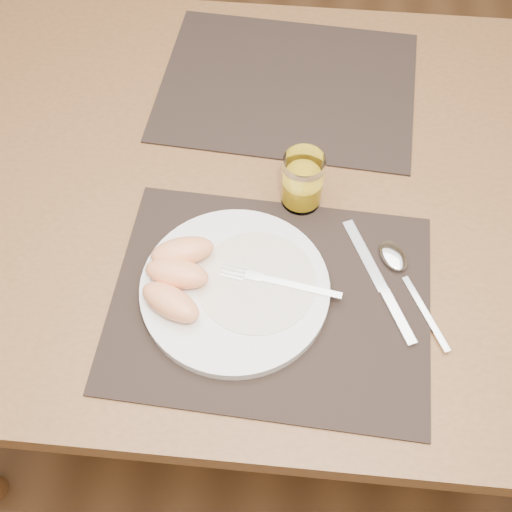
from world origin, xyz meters
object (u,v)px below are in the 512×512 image
object	(u,v)px
fork	(270,280)
spoon	(398,264)
table	(280,212)
placemat_far	(288,86)
placemat_near	(271,301)
juice_glass	(302,183)
plate	(235,289)
knife	(384,290)

from	to	relation	value
fork	spoon	bearing A→B (deg)	15.84
table	placemat_far	distance (m)	0.24
placemat_near	juice_glass	world-z (taller)	juice_glass
placemat_near	plate	xyz separation A→B (m)	(-0.05, 0.01, 0.01)
plate	knife	distance (m)	0.21
placemat_near	fork	distance (m)	0.03
knife	spoon	xyz separation A→B (m)	(0.02, 0.05, 0.00)
table	placemat_far	size ratio (longest dim) A/B	3.11
knife	placemat_far	bearing A→B (deg)	111.95
plate	spoon	xyz separation A→B (m)	(0.23, 0.07, -0.00)
table	placemat_far	bearing A→B (deg)	91.38
knife	juice_glass	size ratio (longest dim) A/B	2.18
placemat_far	spoon	distance (m)	0.41
plate	placemat_near	bearing A→B (deg)	-9.49
placemat_near	placemat_far	bearing A→B (deg)	90.77
spoon	juice_glass	bearing A→B (deg)	143.58
placemat_near	placemat_far	world-z (taller)	same
placemat_near	knife	xyz separation A→B (m)	(0.16, 0.03, 0.00)
knife	placemat_near	bearing A→B (deg)	-169.69
fork	spoon	xyz separation A→B (m)	(0.18, 0.05, -0.01)
table	plate	xyz separation A→B (m)	(-0.05, -0.21, 0.10)
table	knife	bearing A→B (deg)	-49.98
table	placemat_near	xyz separation A→B (m)	(0.00, -0.22, 0.09)
plate	juice_glass	bearing A→B (deg)	64.19
placemat_far	spoon	size ratio (longest dim) A/B	2.48
table	juice_glass	distance (m)	0.14
placemat_far	spoon	bearing A→B (deg)	-63.01
table	spoon	bearing A→B (deg)	-38.87
placemat_near	knife	size ratio (longest dim) A/B	2.18
table	plate	size ratio (longest dim) A/B	5.19
placemat_near	table	bearing A→B (deg)	90.16
placemat_far	knife	bearing A→B (deg)	-68.05
table	knife	size ratio (longest dim) A/B	6.79
placemat_far	spoon	world-z (taller)	spoon
knife	spoon	size ratio (longest dim) A/B	1.14
table	spoon	size ratio (longest dim) A/B	7.72
placemat_near	fork	bearing A→B (deg)	98.27
placemat_near	plate	bearing A→B (deg)	170.51
table	placemat_far	world-z (taller)	placemat_far
table	juice_glass	xyz separation A→B (m)	(0.03, -0.04, 0.13)
table	placemat_far	xyz separation A→B (m)	(-0.01, 0.22, 0.09)
placemat_far	fork	bearing A→B (deg)	-89.63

